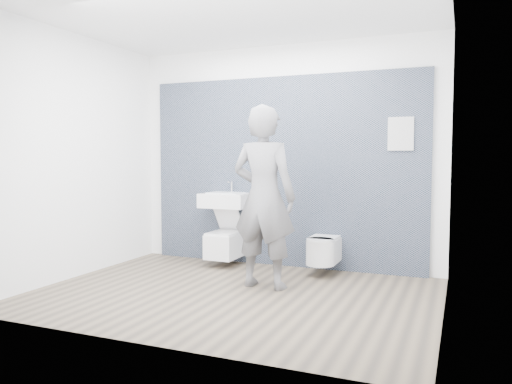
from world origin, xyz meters
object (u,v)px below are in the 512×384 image
at_px(washbasin, 226,200).
at_px(toilet_rounded, 323,250).
at_px(visitor, 264,197).
at_px(toilet_square, 225,243).

xyz_separation_m(washbasin, toilet_rounded, (1.29, -0.06, -0.55)).
distance_m(washbasin, visitor, 1.21).
xyz_separation_m(toilet_rounded, visitor, (-0.43, -0.79, 0.68)).
distance_m(toilet_square, visitor, 1.36).
bearing_deg(toilet_square, washbasin, 90.00).
bearing_deg(visitor, toilet_rounded, -115.80).
bearing_deg(washbasin, toilet_rounded, -2.52).
bearing_deg(toilet_square, toilet_rounded, -1.01).
relative_size(toilet_square, toilet_rounded, 1.15).
relative_size(washbasin, toilet_square, 0.93).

